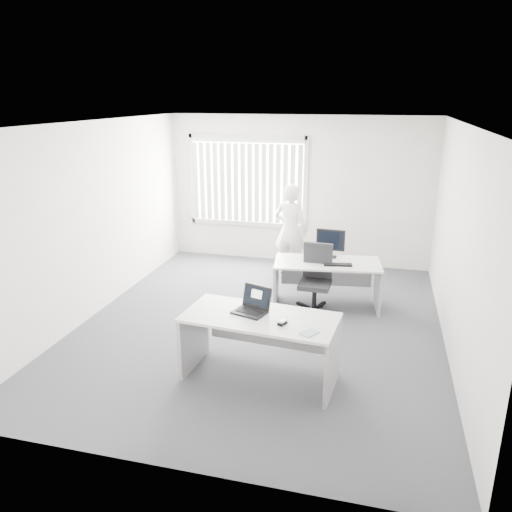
% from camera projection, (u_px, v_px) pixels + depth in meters
% --- Properties ---
extents(ground, '(6.00, 6.00, 0.00)m').
position_uv_depth(ground, '(261.00, 325.00, 7.14)').
color(ground, '#54545B').
rests_on(ground, ground).
extents(wall_back, '(5.00, 0.02, 2.80)m').
position_uv_depth(wall_back, '(298.00, 191.00, 9.48)').
color(wall_back, white).
rests_on(wall_back, ground).
extents(wall_front, '(5.00, 0.02, 2.80)m').
position_uv_depth(wall_front, '(170.00, 325.00, 3.95)').
color(wall_front, white).
rests_on(wall_front, ground).
extents(wall_left, '(0.02, 6.00, 2.80)m').
position_uv_depth(wall_left, '(95.00, 219.00, 7.30)').
color(wall_left, white).
rests_on(wall_left, ground).
extents(wall_right, '(0.02, 6.00, 2.80)m').
position_uv_depth(wall_right, '(458.00, 243.00, 6.12)').
color(wall_right, white).
rests_on(wall_right, ground).
extents(ceiling, '(5.00, 6.00, 0.02)m').
position_uv_depth(ceiling, '(261.00, 123.00, 6.28)').
color(ceiling, white).
rests_on(ceiling, wall_back).
extents(window, '(2.32, 0.06, 1.76)m').
position_uv_depth(window, '(247.00, 181.00, 9.63)').
color(window, beige).
rests_on(window, wall_back).
extents(blinds, '(2.20, 0.10, 1.50)m').
position_uv_depth(blinds, '(246.00, 183.00, 9.58)').
color(blinds, silver).
rests_on(blinds, wall_back).
extents(desk_near, '(1.78, 0.96, 0.78)m').
position_uv_depth(desk_near, '(260.00, 334.00, 5.63)').
color(desk_near, silver).
rests_on(desk_near, ground).
extents(desk_far, '(1.68, 0.95, 0.73)m').
position_uv_depth(desk_far, '(327.00, 274.00, 7.62)').
color(desk_far, silver).
rests_on(desk_far, ground).
extents(office_chair, '(0.61, 0.61, 1.04)m').
position_uv_depth(office_chair, '(315.00, 292.00, 7.49)').
color(office_chair, black).
rests_on(office_chair, ground).
extents(person, '(0.67, 0.50, 1.67)m').
position_uv_depth(person, '(291.00, 230.00, 8.91)').
color(person, white).
rests_on(person, ground).
extents(laptop, '(0.45, 0.42, 0.28)m').
position_uv_depth(laptop, '(249.00, 302.00, 5.59)').
color(laptop, black).
rests_on(laptop, desk_near).
extents(paper_sheet, '(0.37, 0.30, 0.00)m').
position_uv_depth(paper_sheet, '(288.00, 323.00, 5.39)').
color(paper_sheet, white).
rests_on(paper_sheet, desk_near).
extents(mouse, '(0.10, 0.13, 0.05)m').
position_uv_depth(mouse, '(282.00, 323.00, 5.35)').
color(mouse, '#AFAFB2').
rests_on(mouse, paper_sheet).
extents(booklet, '(0.21, 0.23, 0.01)m').
position_uv_depth(booklet, '(309.00, 333.00, 5.16)').
color(booklet, white).
rests_on(booklet, desk_near).
extents(keyboard, '(0.44, 0.21, 0.02)m').
position_uv_depth(keyboard, '(338.00, 265.00, 7.40)').
color(keyboard, black).
rests_on(keyboard, desk_far).
extents(monitor, '(0.45, 0.16, 0.44)m').
position_uv_depth(monitor, '(330.00, 243.00, 7.72)').
color(monitor, black).
rests_on(monitor, desk_far).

